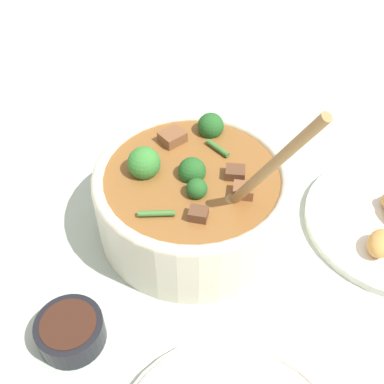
% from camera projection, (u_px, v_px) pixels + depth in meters
% --- Properties ---
extents(ground_plane, '(4.00, 4.00, 0.00)m').
position_uv_depth(ground_plane, '(192.00, 225.00, 0.69)').
color(ground_plane, '#ADBCAD').
extents(stew_bowl, '(0.26, 0.29, 0.27)m').
position_uv_depth(stew_bowl, '(192.00, 196.00, 0.65)').
color(stew_bowl, beige).
rests_on(stew_bowl, ground_plane).
extents(condiment_bowl, '(0.08, 0.08, 0.04)m').
position_uv_depth(condiment_bowl, '(70.00, 330.00, 0.55)').
color(condiment_bowl, black).
rests_on(condiment_bowl, ground_plane).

